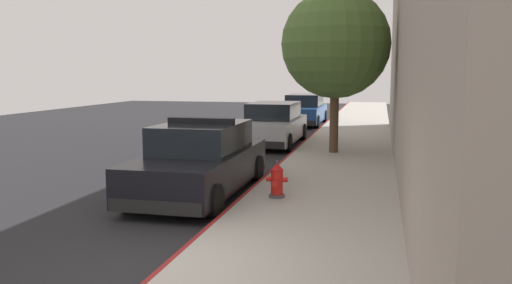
# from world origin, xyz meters

# --- Properties ---
(ground_plane) EXTENTS (32.19, 60.00, 0.20)m
(ground_plane) POSITION_xyz_m (-4.46, 10.00, -0.10)
(ground_plane) COLOR #232326
(sidewalk_pavement) EXTENTS (3.09, 60.00, 0.14)m
(sidewalk_pavement) POSITION_xyz_m (1.54, 10.00, 0.07)
(sidewalk_pavement) COLOR #ADA89E
(sidewalk_pavement) RESTS_ON ground
(curb_painted_edge) EXTENTS (0.08, 60.00, 0.14)m
(curb_painted_edge) POSITION_xyz_m (-0.04, 10.00, 0.07)
(curb_painted_edge) COLOR maroon
(curb_painted_edge) RESTS_ON ground
(police_cruiser) EXTENTS (1.94, 4.84, 1.68)m
(police_cruiser) POSITION_xyz_m (-1.12, 4.53, 0.74)
(police_cruiser) COLOR black
(police_cruiser) RESTS_ON ground
(parked_car_silver_ahead) EXTENTS (1.94, 4.84, 1.56)m
(parked_car_silver_ahead) POSITION_xyz_m (-1.20, 12.79, 0.74)
(parked_car_silver_ahead) COLOR #B2B5BA
(parked_car_silver_ahead) RESTS_ON ground
(parked_car_dark_far) EXTENTS (1.94, 4.84, 1.56)m
(parked_car_dark_far) POSITION_xyz_m (-1.15, 20.53, 0.74)
(parked_car_dark_far) COLOR navy
(parked_car_dark_far) RESTS_ON ground
(fire_hydrant) EXTENTS (0.44, 0.40, 0.76)m
(fire_hydrant) POSITION_xyz_m (0.66, 4.07, 0.49)
(fire_hydrant) COLOR #4C4C51
(fire_hydrant) RESTS_ON sidewalk_pavement
(street_tree) EXTENTS (3.38, 3.38, 5.09)m
(street_tree) POSITION_xyz_m (1.24, 10.50, 3.53)
(street_tree) COLOR brown
(street_tree) RESTS_ON sidewalk_pavement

